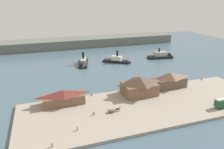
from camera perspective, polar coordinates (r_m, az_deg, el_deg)
ground_plane at (r=114.21m, az=4.54°, el=-3.59°), size 320.00×320.00×0.00m
quay_promenade at (r=96.18m, az=9.73°, el=-8.18°), size 110.00×36.00×1.20m
seawall_edge at (r=111.00m, az=5.28°, el=-4.05°), size 110.00×0.80×1.00m
ferry_shed_central_terminal at (r=96.20m, az=-12.77°, el=-5.87°), size 18.12×7.75×6.27m
ferry_shed_west_terminal at (r=103.13m, az=7.32°, el=-2.90°), size 16.24×11.48×8.91m
ferry_shed_east_terminal at (r=114.22m, az=15.09°, el=-1.38°), size 17.26×7.53×8.06m
horse_cart at (r=88.33m, az=0.49°, el=-9.44°), size 5.46×1.53×1.87m
pedestrian_walking_west at (r=78.56m, az=-9.20°, el=-14.01°), size 0.38×0.38×1.55m
pedestrian_near_west_shed at (r=72.77m, az=-15.67°, el=-17.61°), size 0.42×0.42×1.68m
pedestrian_walking_east at (r=86.56m, az=-4.88°, el=-10.28°), size 0.43×0.43×1.75m
mooring_post_center_west at (r=131.17m, az=22.72°, el=-1.20°), size 0.44×0.44×0.90m
mooring_post_east at (r=102.70m, az=-5.42°, el=-5.41°), size 0.44×0.44×0.90m
ferry_outer_harbor at (r=157.75m, az=2.05°, el=3.73°), size 20.38×16.63×10.57m
ferry_moored_east at (r=174.80m, az=13.47°, el=4.80°), size 21.54×9.37×10.21m
ferry_mid_harbor at (r=152.49m, az=-7.68°, el=2.95°), size 10.96×22.98×10.55m
far_headland at (r=214.26m, az=-7.14°, el=8.60°), size 180.00×24.00×8.00m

